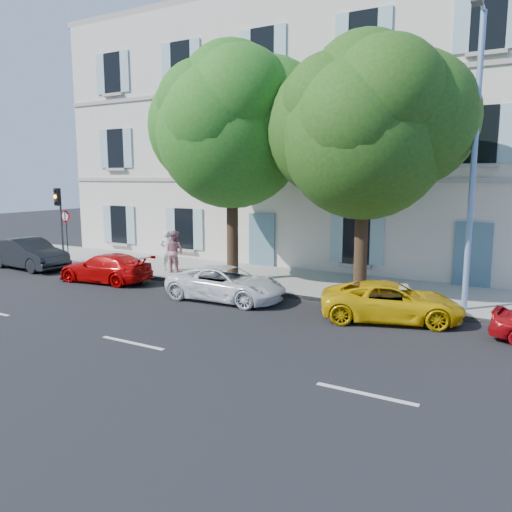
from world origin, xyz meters
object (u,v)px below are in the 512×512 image
Objects in this scene: car_yellow_supercar at (392,302)px; street_lamp at (474,145)px; car_red_coupe at (105,268)px; tree_left at (232,134)px; road_sign at (66,225)px; pedestrian_b at (174,251)px; car_white_coupe at (226,284)px; traffic_light at (59,209)px; tree_right at (364,137)px; pedestrian_a at (168,251)px; car_dark_sedan at (29,254)px.

street_lamp reaches higher than car_yellow_supercar.
tree_left reaches higher than car_red_coupe.
pedestrian_b is at bearing 3.55° from road_sign.
car_white_coupe is 1.02× the size of car_yellow_supercar.
car_yellow_supercar is 16.16m from traffic_light.
car_white_coupe is at bearing -9.94° from traffic_light.
tree_right is 4.73× the size of pedestrian_a.
pedestrian_b is at bearing 5.94° from traffic_light.
street_lamp is 12.60m from pedestrian_a.
pedestrian_a is (-10.18, 2.30, 0.45)m from car_yellow_supercar.
car_white_coupe is 0.47× the size of tree_left.
tree_left is at bearing 55.70° from car_yellow_supercar.
road_sign is at bearing -178.93° from tree_left.
road_sign is 0.28× the size of street_lamp.
car_dark_sedan is 16.44m from car_yellow_supercar.
street_lamp reaches higher than pedestrian_b.
traffic_light is at bearing -177.28° from tree_left.
pedestrian_b is at bearing 176.04° from tree_left.
car_red_coupe is 11.26m from car_yellow_supercar.
traffic_light is 6.05m from pedestrian_a.
tree_left is 1.06× the size of tree_right.
traffic_light reaches higher than car_dark_sedan.
car_dark_sedan is at bearing -169.40° from tree_left.
tree_left is (-1.19, 2.27, 5.14)m from car_white_coupe.
tree_right is at bearing 179.79° from pedestrian_b.
car_dark_sedan is at bearing -175.32° from street_lamp.
car_yellow_supercar is (11.25, 0.24, -0.01)m from car_red_coupe.
tree_left is 2.50× the size of traffic_light.
car_white_coupe is 8.71m from street_lamp.
traffic_light is 17.85m from street_lamp.
car_red_coupe reaches higher than car_yellow_supercar.
car_red_coupe is 0.97× the size of car_yellow_supercar.
car_white_coupe is 10.66m from road_sign.
road_sign reaches higher than pedestrian_b.
car_dark_sedan is at bearing 85.35° from car_white_coupe.
traffic_light reaches higher than car_red_coupe.
tree_right is (9.76, 1.88, 4.82)m from car_red_coupe.
street_lamp reaches higher than road_sign.
street_lamp is (18.18, 1.49, 4.33)m from car_dark_sedan.
car_yellow_supercar is 0.49× the size of tree_right.
traffic_light is 6.49m from pedestrian_b.
traffic_light is (-9.28, -0.44, -3.06)m from tree_left.
car_white_coupe is 2.37× the size of pedestrian_a.
tree_left is 3.57× the size of road_sign.
tree_right is at bearing 95.32° from car_red_coupe.
pedestrian_b is (-11.45, 0.55, -3.99)m from street_lamp.
car_yellow_supercar is 5.05m from street_lamp.
car_yellow_supercar is at bearing -47.60° from tree_right.
car_dark_sedan is 0.49× the size of tree_left.
tree_left reaches higher than road_sign.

